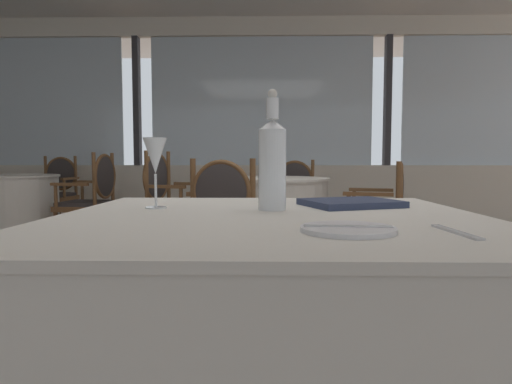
% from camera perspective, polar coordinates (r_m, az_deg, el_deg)
% --- Properties ---
extents(ground_plane, '(14.31, 14.31, 0.00)m').
position_cam_1_polar(ground_plane, '(2.41, 0.02, -18.05)').
color(ground_plane, brown).
extents(window_wall_far, '(11.01, 0.14, 2.86)m').
position_cam_1_polar(window_wall_far, '(6.09, 0.73, 6.27)').
color(window_wall_far, silver).
rests_on(window_wall_far, ground_plane).
extents(foreground_table, '(1.13, 1.07, 0.77)m').
position_cam_1_polar(foreground_table, '(1.26, 1.81, -20.54)').
color(foreground_table, silver).
rests_on(foreground_table, ground_plane).
extents(side_plate, '(0.19, 0.19, 0.01)m').
position_cam_1_polar(side_plate, '(0.90, 11.96, -4.80)').
color(side_plate, white).
rests_on(side_plate, foreground_table).
extents(butter_knife, '(0.18, 0.03, 0.00)m').
position_cam_1_polar(butter_knife, '(0.90, 11.96, -4.47)').
color(butter_knife, silver).
rests_on(butter_knife, foreground_table).
extents(dinner_fork, '(0.03, 0.18, 0.00)m').
position_cam_1_polar(dinner_fork, '(0.96, 24.70, -4.76)').
color(dinner_fork, silver).
rests_on(dinner_fork, foreground_table).
extents(water_bottle, '(0.08, 0.08, 0.35)m').
position_cam_1_polar(water_bottle, '(1.27, 2.15, 4.01)').
color(water_bottle, white).
rests_on(water_bottle, foreground_table).
extents(wine_glass, '(0.07, 0.07, 0.21)m').
position_cam_1_polar(wine_glass, '(1.35, -13.09, 4.40)').
color(wine_glass, white).
rests_on(wine_glass, foreground_table).
extents(menu_book, '(0.34, 0.30, 0.02)m').
position_cam_1_polar(menu_book, '(1.41, 12.28, -1.41)').
color(menu_book, '#2D3856').
rests_on(menu_book, foreground_table).
extents(background_table_0, '(1.05, 1.05, 0.77)m').
position_cam_1_polar(background_table_0, '(3.76, 1.60, -3.93)').
color(background_table_0, silver).
rests_on(background_table_0, ground_plane).
extents(dining_chair_0_0, '(0.62, 0.57, 0.92)m').
position_cam_1_polar(dining_chair_0_0, '(2.85, -3.55, -3.13)').
color(dining_chair_0_0, brown).
rests_on(dining_chair_0_0, ground_plane).
extents(dining_chair_0_1, '(0.57, 0.62, 0.91)m').
position_cam_1_polar(dining_chair_0_1, '(3.61, 16.28, -2.12)').
color(dining_chair_0_1, brown).
rests_on(dining_chair_0_1, ground_plane).
extents(dining_chair_0_2, '(0.62, 0.57, 0.92)m').
position_cam_1_polar(dining_chair_0_2, '(4.66, 4.75, -0.46)').
color(dining_chair_0_2, brown).
rests_on(dining_chair_0_2, ground_plane).
extents(dining_chair_0_3, '(0.57, 0.62, 1.00)m').
position_cam_1_polar(dining_chair_0_3, '(4.10, -11.39, -0.57)').
color(dining_chair_0_3, brown).
rests_on(dining_chair_0_3, ground_plane).
extents(background_table_1, '(1.09, 1.09, 0.77)m').
position_cam_1_polar(background_table_1, '(5.15, -30.23, -2.32)').
color(background_table_1, silver).
rests_on(background_table_1, ground_plane).
extents(dining_chair_1_1, '(0.50, 0.57, 0.99)m').
position_cam_1_polar(dining_chair_1_1, '(4.63, -20.51, -0.27)').
color(dining_chair_1_1, brown).
rests_on(dining_chair_1_1, ground_plane).
extents(dining_chair_1_2, '(0.57, 0.50, 0.97)m').
position_cam_1_polar(dining_chair_1_2, '(5.95, -24.76, 0.47)').
color(dining_chair_1_2, brown).
rests_on(dining_chair_1_2, ground_plane).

